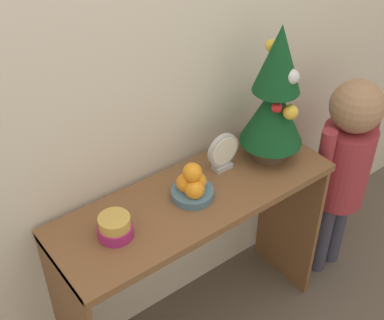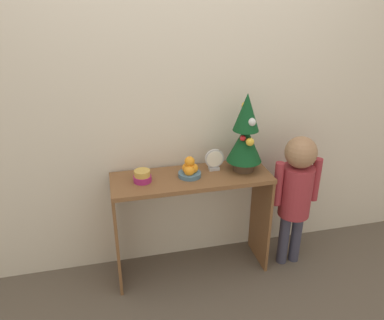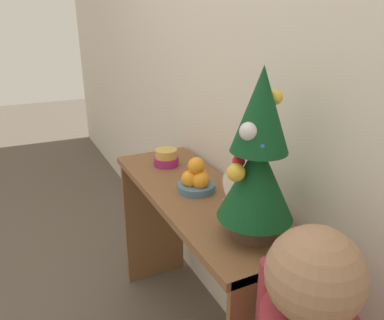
{
  "view_description": "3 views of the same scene",
  "coord_description": "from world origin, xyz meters",
  "px_view_note": "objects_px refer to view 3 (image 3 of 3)",
  "views": [
    {
      "loc": [
        -0.88,
        -0.95,
        2.04
      ],
      "look_at": [
        -0.04,
        0.16,
        0.97
      ],
      "focal_mm": 50.0,
      "sensor_mm": 36.0,
      "label": 1
    },
    {
      "loc": [
        -0.51,
        -2.01,
        1.91
      ],
      "look_at": [
        0.0,
        0.17,
        0.9
      ],
      "focal_mm": 35.0,
      "sensor_mm": 36.0,
      "label": 2
    },
    {
      "loc": [
        1.23,
        -0.44,
        1.44
      ],
      "look_at": [
        -0.05,
        0.19,
        0.9
      ],
      "focal_mm": 35.0,
      "sensor_mm": 36.0,
      "label": 3
    }
  ],
  "objects_px": {
    "fruit_bowl": "(197,180)",
    "singing_bowl": "(166,158)",
    "mini_tree": "(258,160)",
    "desk_clock": "(233,189)"
  },
  "relations": [
    {
      "from": "fruit_bowl",
      "to": "singing_bowl",
      "type": "xyz_separation_m",
      "value": [
        -0.32,
        -0.0,
        -0.01
      ]
    },
    {
      "from": "mini_tree",
      "to": "singing_bowl",
      "type": "xyz_separation_m",
      "value": [
        -0.7,
        -0.01,
        -0.23
      ]
    },
    {
      "from": "mini_tree",
      "to": "fruit_bowl",
      "type": "height_order",
      "value": "mini_tree"
    },
    {
      "from": "fruit_bowl",
      "to": "desk_clock",
      "type": "relative_size",
      "value": 0.99
    },
    {
      "from": "mini_tree",
      "to": "singing_bowl",
      "type": "height_order",
      "value": "mini_tree"
    },
    {
      "from": "mini_tree",
      "to": "desk_clock",
      "type": "relative_size",
      "value": 3.53
    },
    {
      "from": "fruit_bowl",
      "to": "singing_bowl",
      "type": "distance_m",
      "value": 0.32
    },
    {
      "from": "fruit_bowl",
      "to": "singing_bowl",
      "type": "bearing_deg",
      "value": -179.48
    },
    {
      "from": "mini_tree",
      "to": "singing_bowl",
      "type": "bearing_deg",
      "value": -178.85
    },
    {
      "from": "mini_tree",
      "to": "desk_clock",
      "type": "height_order",
      "value": "mini_tree"
    }
  ]
}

